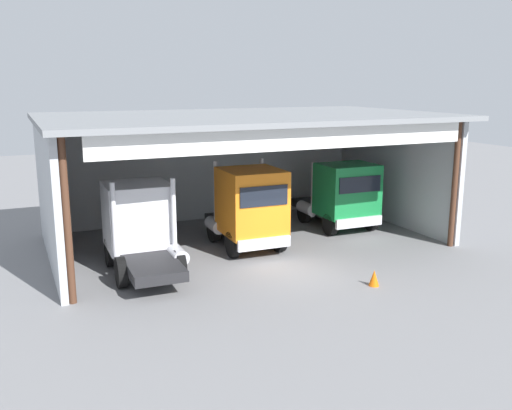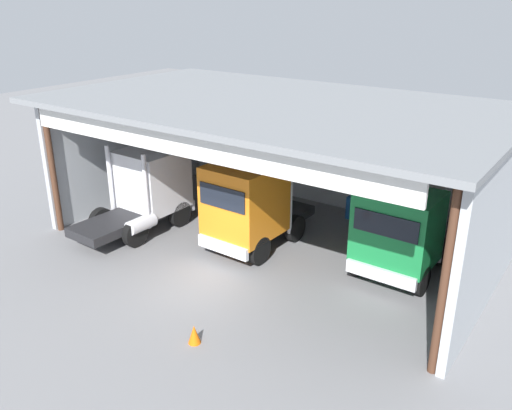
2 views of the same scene
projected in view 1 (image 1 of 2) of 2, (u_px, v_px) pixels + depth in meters
name	position (u px, v px, depth m)	size (l,w,h in m)	color
ground_plane	(291.00, 271.00, 20.68)	(80.00, 80.00, 0.00)	slate
workshop_shed	(235.00, 151.00, 24.70)	(16.56, 10.09, 5.54)	#ADB2B7
truck_white_right_bay	(140.00, 226.00, 20.58)	(2.53, 5.09, 3.53)	white
truck_orange_left_bay	(248.00, 207.00, 23.04)	(2.53, 5.06, 3.63)	orange
truck_green_center_right_bay	(342.00, 195.00, 26.38)	(2.69, 5.17, 3.16)	#197F3D
oil_drum	(252.00, 208.00, 28.82)	(0.58, 0.58, 0.95)	gold
tool_cart	(248.00, 208.00, 28.67)	(0.90, 0.60, 1.00)	#1E59A5
traffic_cone	(374.00, 278.00, 19.17)	(0.36, 0.36, 0.56)	orange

